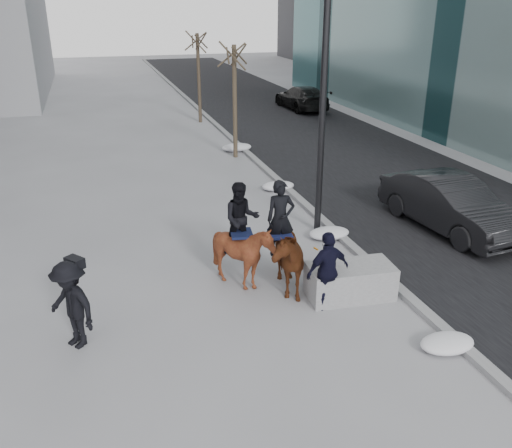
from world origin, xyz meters
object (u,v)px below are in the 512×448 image
object	(u,v)px
planter	(350,281)
mounted_right	(243,247)
car_near	(450,204)
mounted_left	(282,251)

from	to	relation	value
planter	mounted_right	distance (m)	2.50
car_near	mounted_right	xyz separation A→B (m)	(-6.55, -1.55, 0.22)
planter	mounted_right	size ratio (longest dim) A/B	0.76
mounted_right	car_near	bearing A→B (deg)	13.29
planter	mounted_left	world-z (taller)	mounted_left
mounted_left	mounted_right	xyz separation A→B (m)	(-0.80, 0.36, 0.04)
mounted_left	mounted_right	bearing A→B (deg)	155.53
mounted_left	mounted_right	distance (m)	0.88
mounted_left	mounted_right	size ratio (longest dim) A/B	1.03
planter	mounted_right	bearing A→B (deg)	151.62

